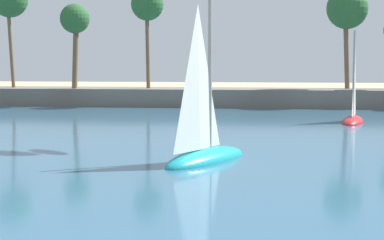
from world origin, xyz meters
name	(u,v)px	position (x,y,z in m)	size (l,w,h in m)	color
sea	(224,111)	(0.00, 52.81, 0.03)	(220.00, 92.65, 0.06)	#33607F
palm_headland	(214,80)	(-1.44, 59.13, 2.65)	(94.71, 6.11, 12.75)	slate
sailboat_near_shore	(205,144)	(1.19, 24.26, 0.84)	(4.24, 6.15, 8.66)	teal
sailboat_mid_bay	(353,114)	(10.17, 43.29, 0.71)	(2.51, 5.15, 7.17)	red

